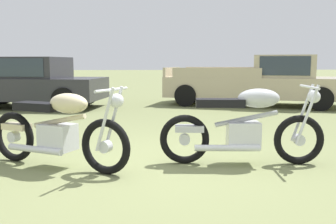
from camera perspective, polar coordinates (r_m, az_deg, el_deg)
The scene contains 5 objects.
ground_plane at distance 4.75m, azimuth -1.96°, elevation -8.12°, with size 120.00×120.00×0.00m, color olive.
motorcycle_cream at distance 4.75m, azimuth -16.41°, elevation -2.55°, with size 1.83×1.23×1.02m.
motorcycle_silver at distance 4.81m, azimuth 11.46°, elevation -2.14°, with size 2.07×0.64×1.02m.
car_charcoal at distance 11.40m, azimuth -20.51°, elevation 4.63°, with size 4.39×2.69×1.43m.
pickup_truck_beige at distance 11.55m, azimuth 14.02°, elevation 4.70°, with size 5.42×3.59×1.49m.
Camera 1 is at (-0.28, -4.56, 1.28)m, focal length 40.13 mm.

